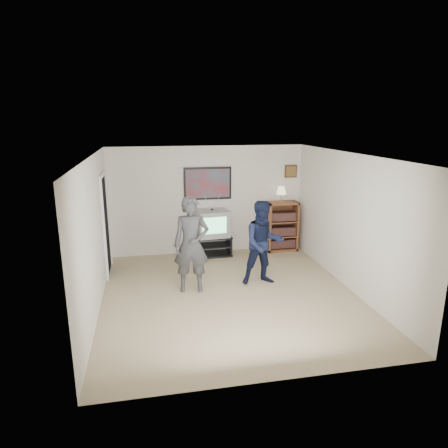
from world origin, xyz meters
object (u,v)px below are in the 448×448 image
object	(u,v)px
media_stand	(211,245)
crt_television	(212,223)
person_short	(263,243)
bookshelf	(282,226)
person_tall	(191,245)

from	to	relation	value
media_stand	crt_television	size ratio (longest dim) A/B	1.34
person_short	bookshelf	bearing A→B (deg)	61.52
crt_television	person_tall	size ratio (longest dim) A/B	0.40
crt_television	person_short	bearing A→B (deg)	-75.45
media_stand	crt_television	xyz separation A→B (m)	(0.04, 0.00, 0.54)
person_short	crt_television	bearing A→B (deg)	110.71
crt_television	bookshelf	distance (m)	1.70
person_tall	bookshelf	bearing A→B (deg)	45.17
media_stand	bookshelf	distance (m)	1.77
bookshelf	person_short	bearing A→B (deg)	-118.68
bookshelf	crt_television	bearing A→B (deg)	-178.31
person_tall	person_short	world-z (taller)	person_tall
media_stand	crt_television	bearing A→B (deg)	-1.31
media_stand	bookshelf	world-z (taller)	bookshelf
bookshelf	person_short	distance (m)	2.13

